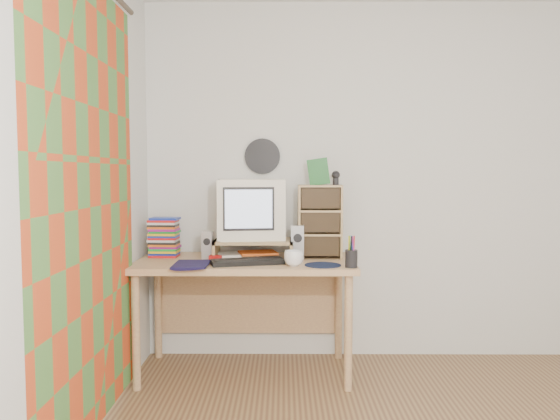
{
  "coord_description": "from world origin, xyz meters",
  "views": [
    {
      "loc": [
        -0.78,
        -2.13,
        1.32
      ],
      "look_at": [
        -0.8,
        1.33,
        1.08
      ],
      "focal_mm": 35.0,
      "sensor_mm": 36.0,
      "label": 1
    }
  ],
  "objects_px": {
    "cd_rack": "(320,221)",
    "mug": "(294,258)",
    "dvd_stack": "(164,237)",
    "crt_monitor": "(250,209)",
    "keyboard": "(248,262)",
    "desk": "(246,278)",
    "diary": "(174,263)"
  },
  "relations": [
    {
      "from": "desk",
      "to": "mug",
      "type": "bearing_deg",
      "value": -43.0
    },
    {
      "from": "keyboard",
      "to": "mug",
      "type": "bearing_deg",
      "value": -26.93
    },
    {
      "from": "crt_monitor",
      "to": "mug",
      "type": "xyz_separation_m",
      "value": [
        0.29,
        -0.38,
        -0.27
      ]
    },
    {
      "from": "dvd_stack",
      "to": "cd_rack",
      "type": "xyz_separation_m",
      "value": [
        1.05,
        -0.03,
        0.11
      ]
    },
    {
      "from": "crt_monitor",
      "to": "dvd_stack",
      "type": "distance_m",
      "value": 0.61
    },
    {
      "from": "keyboard",
      "to": "diary",
      "type": "relative_size",
      "value": 1.78
    },
    {
      "from": "dvd_stack",
      "to": "crt_monitor",
      "type": "bearing_deg",
      "value": 4.53
    },
    {
      "from": "crt_monitor",
      "to": "mug",
      "type": "relative_size",
      "value": 3.57
    },
    {
      "from": "cd_rack",
      "to": "dvd_stack",
      "type": "bearing_deg",
      "value": 178.43
    },
    {
      "from": "crt_monitor",
      "to": "keyboard",
      "type": "relative_size",
      "value": 0.94
    },
    {
      "from": "desk",
      "to": "dvd_stack",
      "type": "xyz_separation_m",
      "value": [
        -0.55,
        0.07,
        0.27
      ]
    },
    {
      "from": "dvd_stack",
      "to": "mug",
      "type": "bearing_deg",
      "value": -19.79
    },
    {
      "from": "dvd_stack",
      "to": "mug",
      "type": "height_order",
      "value": "dvd_stack"
    },
    {
      "from": "keyboard",
      "to": "mug",
      "type": "relative_size",
      "value": 3.78
    },
    {
      "from": "crt_monitor",
      "to": "keyboard",
      "type": "distance_m",
      "value": 0.44
    },
    {
      "from": "cd_rack",
      "to": "mug",
      "type": "distance_m",
      "value": 0.42
    },
    {
      "from": "desk",
      "to": "dvd_stack",
      "type": "bearing_deg",
      "value": 172.86
    },
    {
      "from": "dvd_stack",
      "to": "diary",
      "type": "distance_m",
      "value": 0.44
    },
    {
      "from": "desk",
      "to": "crt_monitor",
      "type": "distance_m",
      "value": 0.46
    },
    {
      "from": "desk",
      "to": "keyboard",
      "type": "xyz_separation_m",
      "value": [
        0.03,
        -0.23,
        0.15
      ]
    },
    {
      "from": "desk",
      "to": "diary",
      "type": "height_order",
      "value": "diary"
    },
    {
      "from": "keyboard",
      "to": "diary",
      "type": "height_order",
      "value": "diary"
    },
    {
      "from": "cd_rack",
      "to": "mug",
      "type": "relative_size",
      "value": 4.09
    },
    {
      "from": "diary",
      "to": "dvd_stack",
      "type": "bearing_deg",
      "value": 109.39
    },
    {
      "from": "keyboard",
      "to": "cd_rack",
      "type": "distance_m",
      "value": 0.58
    },
    {
      "from": "dvd_stack",
      "to": "cd_rack",
      "type": "height_order",
      "value": "cd_rack"
    },
    {
      "from": "crt_monitor",
      "to": "cd_rack",
      "type": "height_order",
      "value": "crt_monitor"
    },
    {
      "from": "dvd_stack",
      "to": "mug",
      "type": "relative_size",
      "value": 2.23
    },
    {
      "from": "crt_monitor",
      "to": "cd_rack",
      "type": "bearing_deg",
      "value": -13.62
    },
    {
      "from": "crt_monitor",
      "to": "desk",
      "type": "bearing_deg",
      "value": -114.34
    },
    {
      "from": "keyboard",
      "to": "cd_rack",
      "type": "bearing_deg",
      "value": 15.4
    },
    {
      "from": "cd_rack",
      "to": "keyboard",
      "type": "bearing_deg",
      "value": -149.73
    }
  ]
}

